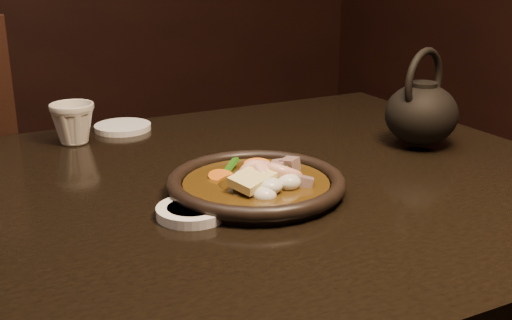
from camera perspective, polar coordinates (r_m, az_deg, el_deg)
name	(u,v)px	position (r m, az deg, el deg)	size (l,w,h in m)	color
table	(92,259)	(0.97, -14.37, -8.53)	(1.60, 0.90, 0.75)	black
plate	(256,184)	(0.96, 0.02, -2.18)	(0.27, 0.27, 0.03)	black
stirfry	(260,181)	(0.95, 0.38, -1.92)	(0.16, 0.16, 0.06)	#38240A
soy_dish	(192,211)	(0.89, -5.68, -4.56)	(0.10, 0.10, 0.01)	white
saucer_right	(123,127)	(1.32, -11.76, 2.88)	(0.11, 0.11, 0.01)	white
tea_cup	(73,122)	(1.24, -15.96, 3.27)	(0.08, 0.08, 0.08)	beige
teapot	(422,111)	(1.21, 14.52, 4.25)	(0.16, 0.13, 0.18)	black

